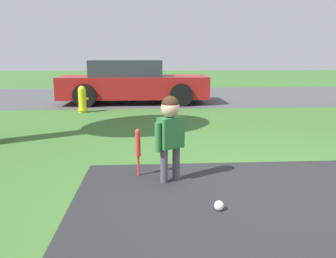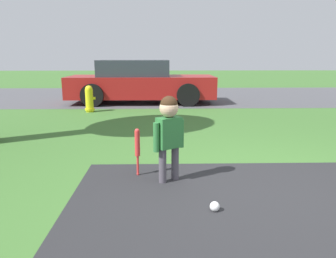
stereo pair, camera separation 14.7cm
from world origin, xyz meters
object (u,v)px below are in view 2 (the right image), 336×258
Objects in this scene: baseball_bat at (137,145)px; parked_car at (140,83)px; fire_hydrant at (89,99)px; sports_ball at (215,206)px; child at (169,127)px.

baseball_bat is 0.13× the size of parked_car.
sports_ball is at bearing -67.60° from fire_hydrant.
child is at bearing 117.90° from sports_ball.
fire_hydrant reaches higher than baseball_bat.
baseball_bat reaches higher than sports_ball.
fire_hydrant is at bearing -125.98° from parked_car.
parked_car is (1.22, 1.69, 0.29)m from fire_hydrant.
baseball_bat is 6.40m from parked_car.
child reaches higher than fire_hydrant.
child is 6.62m from parked_car.
parked_car reaches higher than child.
sports_ball is at bearing -81.54° from parked_car.
child is 1.70× the size of baseball_bat.
parked_car is at bearing 98.65° from sports_ball.
child is 1.06m from sports_ball.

